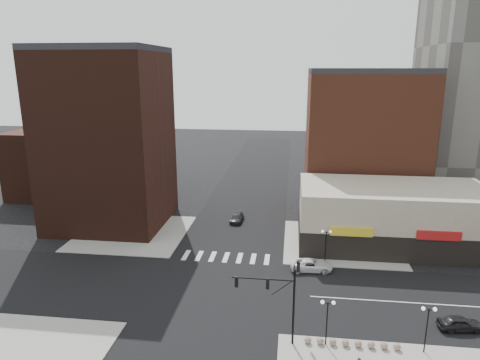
{
  "coord_description": "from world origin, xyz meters",
  "views": [
    {
      "loc": [
        7.67,
        -40.18,
        22.9
      ],
      "look_at": [
        2.11,
        4.58,
        11.0
      ],
      "focal_mm": 32.0,
      "sensor_mm": 36.0,
      "label": 1
    }
  ],
  "objects_px": {
    "traffic_signal": "(283,289)",
    "street_lamp_ne": "(326,238)",
    "dark_sedan_east": "(460,323)",
    "dark_sedan_north": "(237,218)",
    "white_suv": "(311,265)",
    "street_lamp_se_b": "(428,318)",
    "street_lamp_se_a": "(327,311)"
  },
  "relations": [
    {
      "from": "street_lamp_se_a",
      "to": "white_suv",
      "type": "xyz_separation_m",
      "value": [
        -0.71,
        13.95,
        -2.61
      ]
    },
    {
      "from": "dark_sedan_north",
      "to": "traffic_signal",
      "type": "bearing_deg",
      "value": -71.94
    },
    {
      "from": "traffic_signal",
      "to": "street_lamp_ne",
      "type": "relative_size",
      "value": 1.87
    },
    {
      "from": "street_lamp_ne",
      "to": "white_suv",
      "type": "height_order",
      "value": "street_lamp_ne"
    },
    {
      "from": "dark_sedan_east",
      "to": "dark_sedan_north",
      "type": "distance_m",
      "value": 34.5
    },
    {
      "from": "traffic_signal",
      "to": "street_lamp_ne",
      "type": "bearing_deg",
      "value": 73.25
    },
    {
      "from": "street_lamp_se_a",
      "to": "white_suv",
      "type": "height_order",
      "value": "street_lamp_se_a"
    },
    {
      "from": "street_lamp_se_b",
      "to": "traffic_signal",
      "type": "bearing_deg",
      "value": 179.18
    },
    {
      "from": "traffic_signal",
      "to": "dark_sedan_north",
      "type": "xyz_separation_m",
      "value": [
        -7.65,
        28.86,
        -4.35
      ]
    },
    {
      "from": "street_lamp_se_b",
      "to": "white_suv",
      "type": "distance_m",
      "value": 16.65
    },
    {
      "from": "street_lamp_ne",
      "to": "dark_sedan_east",
      "type": "relative_size",
      "value": 1.08
    },
    {
      "from": "street_lamp_se_b",
      "to": "dark_sedan_north",
      "type": "relative_size",
      "value": 0.99
    },
    {
      "from": "traffic_signal",
      "to": "street_lamp_se_b",
      "type": "height_order",
      "value": "traffic_signal"
    },
    {
      "from": "dark_sedan_east",
      "to": "dark_sedan_north",
      "type": "height_order",
      "value": "dark_sedan_east"
    },
    {
      "from": "street_lamp_se_b",
      "to": "white_suv",
      "type": "xyz_separation_m",
      "value": [
        -8.71,
        13.95,
        -2.61
      ]
    },
    {
      "from": "traffic_signal",
      "to": "street_lamp_se_a",
      "type": "bearing_deg",
      "value": -2.57
    },
    {
      "from": "traffic_signal",
      "to": "street_lamp_ne",
      "type": "xyz_separation_m",
      "value": [
        4.76,
        15.83,
        -1.67
      ]
    },
    {
      "from": "white_suv",
      "to": "dark_sedan_north",
      "type": "bearing_deg",
      "value": 30.93
    },
    {
      "from": "traffic_signal",
      "to": "dark_sedan_east",
      "type": "xyz_separation_m",
      "value": [
        15.91,
        3.64,
        -4.3
      ]
    },
    {
      "from": "street_lamp_se_a",
      "to": "white_suv",
      "type": "relative_size",
      "value": 0.85
    },
    {
      "from": "white_suv",
      "to": "dark_sedan_north",
      "type": "height_order",
      "value": "white_suv"
    },
    {
      "from": "white_suv",
      "to": "dark_sedan_north",
      "type": "distance_m",
      "value": 18.49
    },
    {
      "from": "street_lamp_se_a",
      "to": "dark_sedan_north",
      "type": "relative_size",
      "value": 0.99
    },
    {
      "from": "white_suv",
      "to": "street_lamp_ne",
      "type": "bearing_deg",
      "value": -44.21
    },
    {
      "from": "dark_sedan_east",
      "to": "street_lamp_se_b",
      "type": "bearing_deg",
      "value": 126.83
    },
    {
      "from": "street_lamp_se_a",
      "to": "traffic_signal",
      "type": "bearing_deg",
      "value": 177.43
    },
    {
      "from": "street_lamp_se_a",
      "to": "dark_sedan_east",
      "type": "height_order",
      "value": "street_lamp_se_a"
    },
    {
      "from": "traffic_signal",
      "to": "dark_sedan_north",
      "type": "relative_size",
      "value": 1.85
    },
    {
      "from": "white_suv",
      "to": "dark_sedan_east",
      "type": "height_order",
      "value": "white_suv"
    },
    {
      "from": "dark_sedan_east",
      "to": "dark_sedan_north",
      "type": "xyz_separation_m",
      "value": [
        -23.55,
        25.21,
        -0.05
      ]
    },
    {
      "from": "street_lamp_se_a",
      "to": "white_suv",
      "type": "bearing_deg",
      "value": 92.91
    },
    {
      "from": "dark_sedan_east",
      "to": "dark_sedan_north",
      "type": "relative_size",
      "value": 0.92
    }
  ]
}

